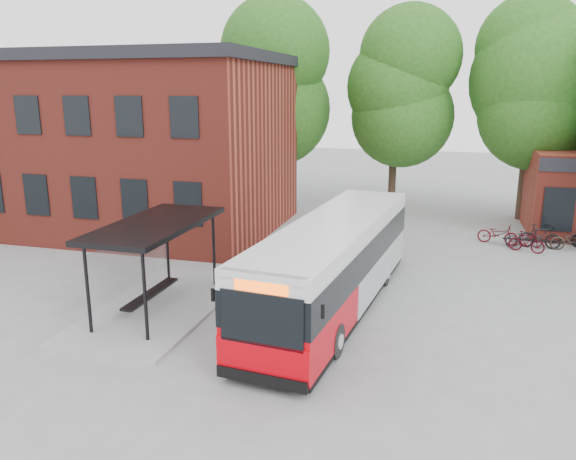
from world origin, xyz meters
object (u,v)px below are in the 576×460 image
(bus_shelter, at_px, (158,266))
(bicycle_0, at_px, (498,234))
(bicycle_3, at_px, (540,236))
(bicycle_1, at_px, (527,242))
(bicycle_2, at_px, (524,238))
(city_bus, at_px, (334,265))
(bicycle_4, at_px, (573,240))

(bus_shelter, bearing_deg, bicycle_0, 45.72)
(bus_shelter, relative_size, bicycle_3, 3.92)
(bicycle_0, height_order, bicycle_1, bicycle_0)
(bicycle_0, distance_m, bicycle_1, 1.54)
(bicycle_1, bearing_deg, bicycle_2, 19.84)
(city_bus, relative_size, bicycle_2, 6.67)
(bus_shelter, distance_m, bicycle_2, 16.30)
(bicycle_1, xyz_separation_m, bicycle_3, (0.63, 0.82, 0.08))
(bicycle_2, height_order, bicycle_4, bicycle_4)
(bicycle_2, bearing_deg, bus_shelter, 115.77)
(bus_shelter, distance_m, bicycle_4, 17.79)
(bicycle_1, distance_m, bicycle_2, 0.73)
(bicycle_3, bearing_deg, bicycle_0, 82.99)
(bicycle_1, height_order, bicycle_3, bicycle_3)
(bus_shelter, xyz_separation_m, bicycle_3, (12.71, 11.00, -0.91))
(bus_shelter, distance_m, city_bus, 5.58)
(bus_shelter, distance_m, bicycle_0, 15.76)
(bus_shelter, xyz_separation_m, bicycle_4, (14.02, 10.91, -0.98))
(bicycle_2, xyz_separation_m, bicycle_4, (1.95, 0.00, 0.03))
(bicycle_2, relative_size, bicycle_4, 0.94)
(city_bus, distance_m, bicycle_2, 11.52)
(bicycle_0, xyz_separation_m, bicycle_4, (3.04, -0.35, 0.01))
(bicycle_1, height_order, bicycle_4, bicycle_4)
(bicycle_3, bearing_deg, bus_shelter, 132.30)
(bicycle_0, distance_m, bicycle_2, 1.15)
(bus_shelter, xyz_separation_m, city_bus, (5.34, 1.62, -0.01))
(bus_shelter, relative_size, bicycle_2, 4.11)
(bicycle_3, bearing_deg, bicycle_4, -92.69)
(bicycle_0, relative_size, bicycle_1, 1.18)
(bicycle_1, bearing_deg, bicycle_0, 64.81)
(city_bus, distance_m, bicycle_3, 11.97)
(city_bus, distance_m, bicycle_1, 10.95)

